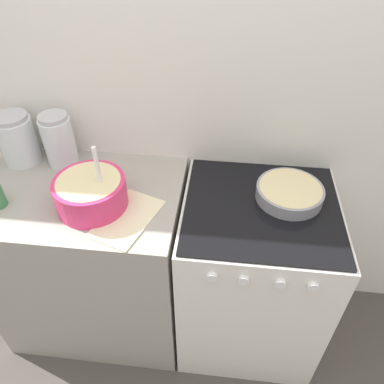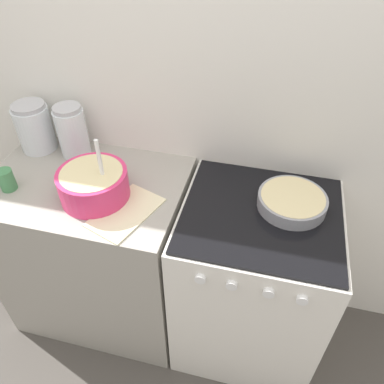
{
  "view_description": "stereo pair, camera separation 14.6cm",
  "coord_description": "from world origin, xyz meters",
  "px_view_note": "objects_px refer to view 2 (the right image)",
  "views": [
    {
      "loc": [
        0.18,
        -0.81,
        1.9
      ],
      "look_at": [
        0.05,
        0.29,
        0.94
      ],
      "focal_mm": 35.0,
      "sensor_mm": 36.0,
      "label": 1
    },
    {
      "loc": [
        0.32,
        -0.78,
        1.9
      ],
      "look_at": [
        0.05,
        0.29,
        0.94
      ],
      "focal_mm": 35.0,
      "sensor_mm": 36.0,
      "label": 2
    }
  ],
  "objects_px": {
    "storage_jar_middle": "(73,134)",
    "tin_can": "(7,180)",
    "storage_jar_left": "(35,130)",
    "stove": "(250,282)",
    "baking_pan": "(292,201)",
    "mixing_bowl": "(93,183)"
  },
  "relations": [
    {
      "from": "storage_jar_middle",
      "to": "stove",
      "type": "bearing_deg",
      "value": -12.32
    },
    {
      "from": "stove",
      "to": "mixing_bowl",
      "type": "xyz_separation_m",
      "value": [
        -0.67,
        -0.07,
        0.52
      ]
    },
    {
      "from": "mixing_bowl",
      "to": "baking_pan",
      "type": "relative_size",
      "value": 1.04
    },
    {
      "from": "storage_jar_middle",
      "to": "tin_can",
      "type": "bearing_deg",
      "value": -116.8
    },
    {
      "from": "baking_pan",
      "to": "storage_jar_middle",
      "type": "xyz_separation_m",
      "value": [
        -0.99,
        0.13,
        0.07
      ]
    },
    {
      "from": "stove",
      "to": "storage_jar_left",
      "type": "relative_size",
      "value": 3.91
    },
    {
      "from": "storage_jar_middle",
      "to": "tin_can",
      "type": "relative_size",
      "value": 2.61
    },
    {
      "from": "tin_can",
      "to": "baking_pan",
      "type": "bearing_deg",
      "value": 8.56
    },
    {
      "from": "baking_pan",
      "to": "storage_jar_middle",
      "type": "relative_size",
      "value": 1.11
    },
    {
      "from": "storage_jar_left",
      "to": "stove",
      "type": "bearing_deg",
      "value": -10.18
    },
    {
      "from": "stove",
      "to": "baking_pan",
      "type": "relative_size",
      "value": 3.33
    },
    {
      "from": "stove",
      "to": "storage_jar_left",
      "type": "height_order",
      "value": "storage_jar_left"
    },
    {
      "from": "tin_can",
      "to": "stove",
      "type": "bearing_deg",
      "value": 6.04
    },
    {
      "from": "mixing_bowl",
      "to": "storage_jar_middle",
      "type": "distance_m",
      "value": 0.34
    },
    {
      "from": "mixing_bowl",
      "to": "baking_pan",
      "type": "bearing_deg",
      "value": 9.58
    },
    {
      "from": "storage_jar_left",
      "to": "tin_can",
      "type": "height_order",
      "value": "storage_jar_left"
    },
    {
      "from": "baking_pan",
      "to": "tin_can",
      "type": "distance_m",
      "value": 1.15
    },
    {
      "from": "baking_pan",
      "to": "tin_can",
      "type": "relative_size",
      "value": 2.9
    },
    {
      "from": "mixing_bowl",
      "to": "baking_pan",
      "type": "distance_m",
      "value": 0.78
    },
    {
      "from": "storage_jar_left",
      "to": "baking_pan",
      "type": "bearing_deg",
      "value": -6.32
    },
    {
      "from": "mixing_bowl",
      "to": "tin_can",
      "type": "relative_size",
      "value": 3.02
    },
    {
      "from": "stove",
      "to": "baking_pan",
      "type": "bearing_deg",
      "value": 30.47
    }
  ]
}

